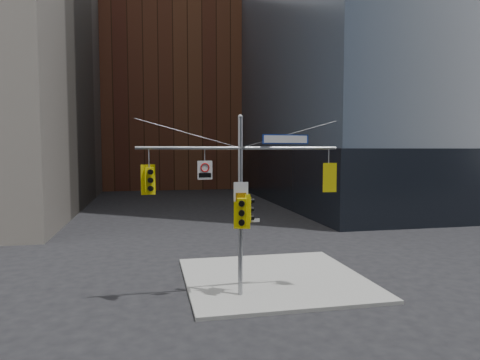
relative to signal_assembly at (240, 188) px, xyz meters
name	(u,v)px	position (x,y,z in m)	size (l,w,h in m)	color
ground	(252,317)	(0.00, -1.99, -4.42)	(160.00, 160.00, 0.00)	black
sidewalk_corner	(274,278)	(2.00, 2.01, -4.34)	(8.00, 8.00, 0.15)	gray
podium_ne	(414,173)	(28.00, 30.01, -1.42)	(36.40, 36.40, 6.00)	black
brick_midrise	(170,100)	(0.00, 56.01, 9.58)	(26.00, 20.00, 28.00)	brown
signal_assembly	(240,188)	(0.00, 0.00, 0.00)	(8.00, 0.80, 7.30)	gray
traffic_light_west_arm	(149,180)	(-3.50, 0.01, 0.38)	(0.54, 0.50, 1.15)	yellow
traffic_light_east_arm	(328,177)	(3.70, 0.00, 0.38)	(0.57, 0.47, 1.19)	yellow
traffic_light_pole_side	(248,209)	(0.32, 0.01, -0.84)	(0.39, 0.33, 1.00)	yellow
traffic_light_pole_front	(242,212)	(0.00, -0.27, -0.91)	(0.64, 0.60, 1.36)	yellow
street_sign_blade	(286,139)	(1.85, 0.00, 1.93)	(1.96, 0.22, 0.38)	navy
regulatory_sign_arm	(205,170)	(-1.40, -0.02, 0.76)	(0.58, 0.10, 0.72)	silver
regulatory_sign_pole	(241,192)	(0.00, -0.11, -0.14)	(0.58, 0.04, 0.76)	silver
street_blade_ew	(251,220)	(0.45, 0.01, -1.29)	(0.67, 0.07, 0.13)	silver
street_blade_ns	(238,223)	(0.00, 0.46, -1.46)	(0.09, 0.68, 0.14)	#145926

